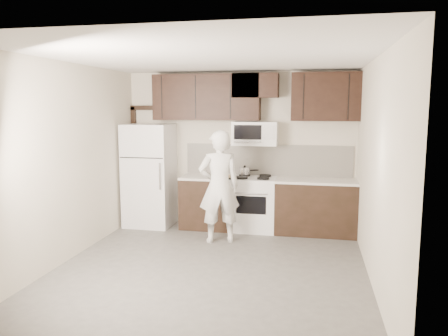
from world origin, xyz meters
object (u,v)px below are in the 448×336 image
(microwave, at_px, (255,133))
(stove, at_px, (253,203))
(person, at_px, (219,187))
(refrigerator, at_px, (150,175))

(microwave, bearing_deg, stove, -89.90)
(stove, distance_m, person, 0.98)
(stove, height_order, refrigerator, refrigerator)
(stove, distance_m, microwave, 1.20)
(stove, height_order, microwave, microwave)
(microwave, xyz_separation_m, person, (-0.43, -0.89, -0.77))
(stove, xyz_separation_m, person, (-0.43, -0.77, 0.42))
(refrigerator, bearing_deg, microwave, 5.15)
(refrigerator, xyz_separation_m, person, (1.42, -0.72, -0.02))
(person, bearing_deg, stove, -140.33)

